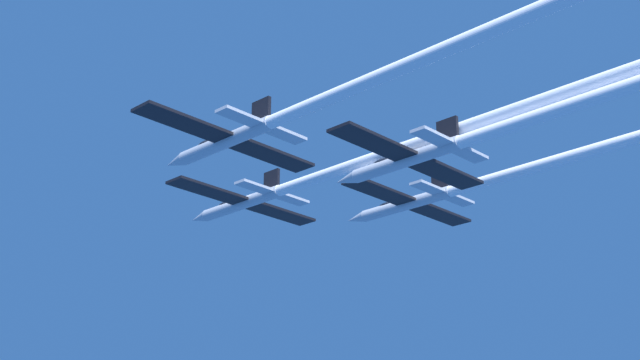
{
  "coord_description": "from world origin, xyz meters",
  "views": [
    {
      "loc": [
        -63.76,
        -74.17,
        -32.98
      ],
      "look_at": [
        -0.16,
        -13.23,
        0.37
      ],
      "focal_mm": 49.56,
      "sensor_mm": 36.0,
      "label": 1
    }
  ],
  "objects_px": {
    "jet_lead": "(338,170)",
    "jet_slot": "(544,114)",
    "jet_left_wing": "(355,87)",
    "jet_right_wing": "(531,168)"
  },
  "relations": [
    {
      "from": "jet_left_wing",
      "to": "jet_slot",
      "type": "xyz_separation_m",
      "value": [
        12.79,
        -10.37,
        -1.56
      ]
    },
    {
      "from": "jet_right_wing",
      "to": "jet_slot",
      "type": "xyz_separation_m",
      "value": [
        -14.42,
        -9.84,
        -1.81
      ]
    },
    {
      "from": "jet_lead",
      "to": "jet_left_wing",
      "type": "height_order",
      "value": "jet_lead"
    },
    {
      "from": "jet_left_wing",
      "to": "jet_slot",
      "type": "bearing_deg",
      "value": -39.04
    },
    {
      "from": "jet_lead",
      "to": "jet_slot",
      "type": "bearing_deg",
      "value": -91.91
    },
    {
      "from": "jet_right_wing",
      "to": "jet_slot",
      "type": "relative_size",
      "value": 1.06
    },
    {
      "from": "jet_left_wing",
      "to": "jet_right_wing",
      "type": "distance_m",
      "value": 27.21
    },
    {
      "from": "jet_slot",
      "to": "jet_left_wing",
      "type": "bearing_deg",
      "value": 140.96
    },
    {
      "from": "jet_left_wing",
      "to": "jet_slot",
      "type": "height_order",
      "value": "jet_left_wing"
    },
    {
      "from": "jet_left_wing",
      "to": "jet_slot",
      "type": "distance_m",
      "value": 16.54
    }
  ]
}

